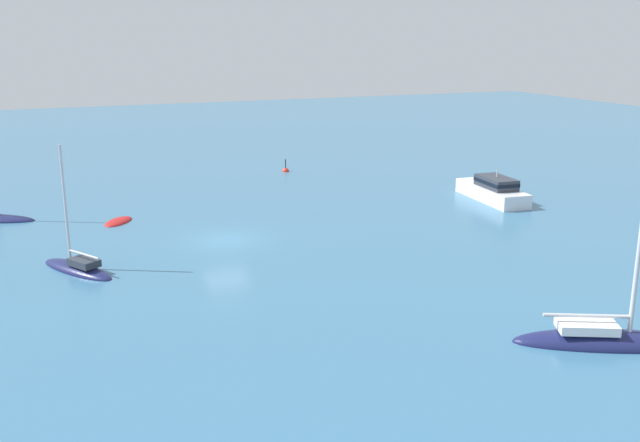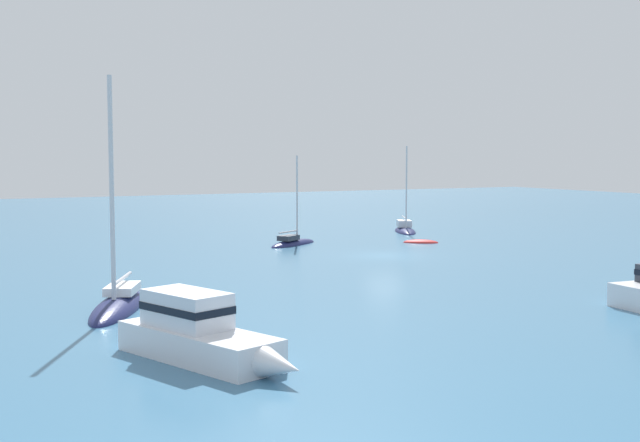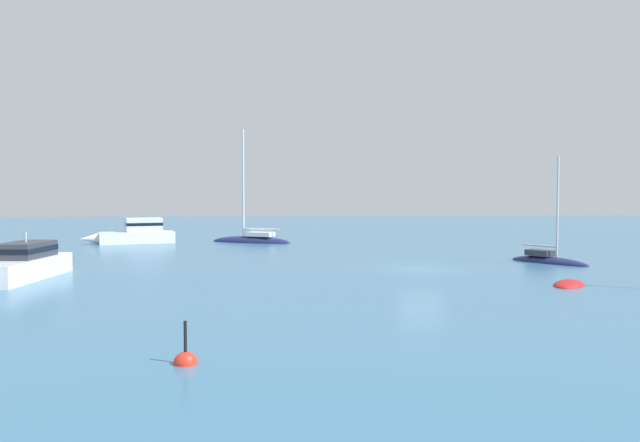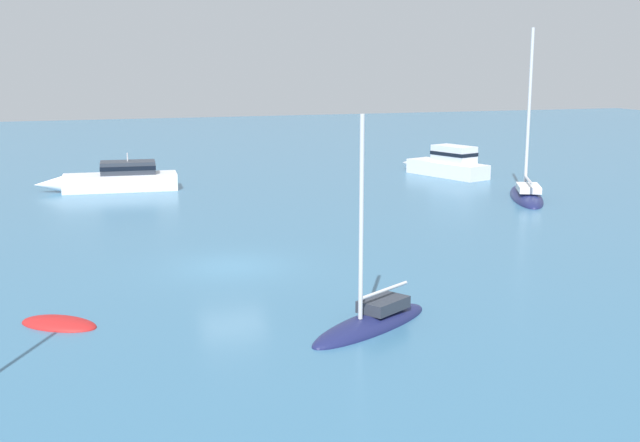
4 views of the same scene
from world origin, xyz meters
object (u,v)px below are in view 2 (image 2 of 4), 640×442
(powerboat, at_px, (200,334))
(rib, at_px, (421,243))
(sloop, at_px, (118,305))
(sailboat, at_px, (405,230))
(ketch, at_px, (293,243))

(powerboat, distance_m, rib, 35.15)
(sloop, bearing_deg, sailboat, 153.53)
(powerboat, distance_m, sloop, 9.49)
(powerboat, xyz_separation_m, rib, (-25.16, -24.54, -0.83))
(sailboat, distance_m, powerboat, 43.01)
(powerboat, distance_m, ketch, 32.04)
(sailboat, bearing_deg, sloop, -25.95)
(powerboat, relative_size, rib, 2.71)
(sailboat, xyz_separation_m, rib, (3.58, 7.46, -0.14))
(rib, xyz_separation_m, sloop, (25.42, 15.07, 0.16))
(sailboat, relative_size, sloop, 0.74)
(powerboat, bearing_deg, sloop, 162.26)
(sailboat, relative_size, powerboat, 0.99)
(rib, distance_m, sloop, 29.55)
(sailboat, bearing_deg, rib, 0.57)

